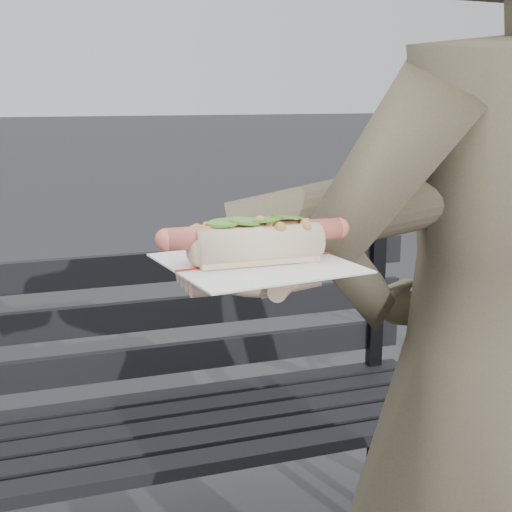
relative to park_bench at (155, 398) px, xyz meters
The scene contains 3 objects.
park_bench is the anchor object (origin of this frame).
person 0.98m from the park_bench, 68.98° to the right, with size 0.61×0.40×1.68m, color #484030.
held_hotdog 1.08m from the park_bench, 81.32° to the right, with size 0.62×0.30×0.20m.
Camera 1 is at (-0.28, -0.63, 1.28)m, focal length 50.00 mm.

